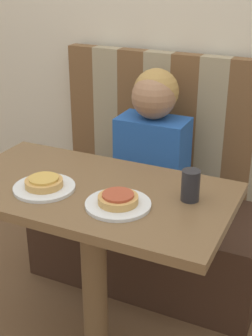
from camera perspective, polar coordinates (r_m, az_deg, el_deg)
wall_back at (r=2.35m, az=6.83°, el=18.85°), size 7.00×0.05×2.60m
booth_seat at (r=2.41m, az=2.98°, el=-8.48°), size 1.13×0.55×0.42m
booth_backrest at (r=2.38m, az=5.48°, el=5.71°), size 1.13×0.07×0.68m
dining_table at (r=1.74m, az=-4.12°, el=-5.99°), size 1.01×0.55×0.76m
person at (r=2.17m, az=3.35°, el=3.98°), size 0.32×0.23×0.65m
plate_left at (r=1.69m, az=-9.92°, el=-2.37°), size 0.22×0.22×0.01m
plate_right at (r=1.55m, az=-0.97°, el=-4.45°), size 0.22×0.22×0.01m
pizza_left at (r=1.68m, az=-9.98°, el=-1.71°), size 0.13×0.13×0.03m
pizza_right at (r=1.54m, az=-0.98°, el=-3.75°), size 0.13×0.13×0.03m
drinking_cup at (r=1.58m, az=7.87°, el=-2.12°), size 0.06×0.06×0.11m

